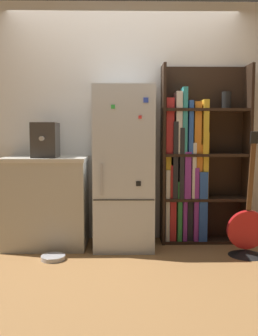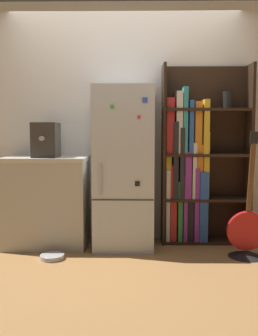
# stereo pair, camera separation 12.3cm
# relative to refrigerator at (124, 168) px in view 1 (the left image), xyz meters

# --- Properties ---
(ground_plane) EXTENTS (16.00, 16.00, 0.00)m
(ground_plane) POSITION_rel_refrigerator_xyz_m (0.00, -0.15, -0.83)
(ground_plane) COLOR #A87542
(wall_back) EXTENTS (8.00, 0.05, 2.60)m
(wall_back) POSITION_rel_refrigerator_xyz_m (0.00, 0.33, 0.47)
(wall_back) COLOR white
(wall_back) RESTS_ON ground_plane
(refrigerator) EXTENTS (0.61, 0.62, 1.65)m
(refrigerator) POSITION_rel_refrigerator_xyz_m (0.00, 0.00, 0.00)
(refrigerator) COLOR silver
(refrigerator) RESTS_ON ground_plane
(bookshelf) EXTENTS (0.94, 0.29, 1.91)m
(bookshelf) POSITION_rel_refrigerator_xyz_m (0.76, 0.18, 0.01)
(bookshelf) COLOR black
(bookshelf) RESTS_ON ground_plane
(kitchen_counter) EXTENTS (0.86, 0.57, 0.94)m
(kitchen_counter) POSITION_rel_refrigerator_xyz_m (-0.81, 0.02, -0.36)
(kitchen_counter) COLOR #BCB7A8
(kitchen_counter) RESTS_ON ground_plane
(espresso_machine) EXTENTS (0.25, 0.35, 0.35)m
(espresso_machine) POSITION_rel_refrigerator_xyz_m (-0.80, -0.02, 0.29)
(espresso_machine) COLOR #38332D
(espresso_machine) RESTS_ON kitchen_counter
(guitar) EXTENTS (0.39, 0.35, 1.20)m
(guitar) POSITION_rel_refrigerator_xyz_m (1.19, -0.34, -0.65)
(guitar) COLOR black
(guitar) RESTS_ON ground_plane
(pet_bowl) EXTENTS (0.23, 0.23, 0.04)m
(pet_bowl) POSITION_rel_refrigerator_xyz_m (-0.66, -0.43, -0.80)
(pet_bowl) COLOR #B7B7BC
(pet_bowl) RESTS_ON ground_plane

